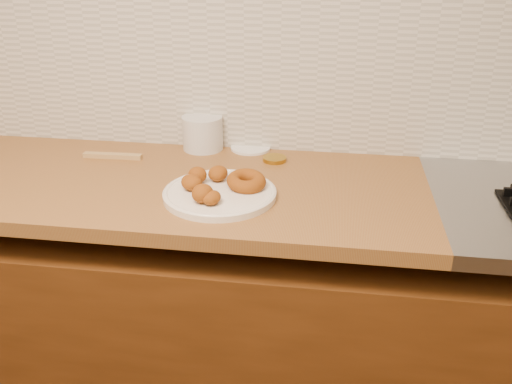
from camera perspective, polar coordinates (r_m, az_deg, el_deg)
wall_back at (r=1.70m, az=0.81°, el=19.26°), size 4.00×0.02×2.70m
base_cabinet at (r=1.78m, az=-0.74°, el=-14.40°), size 3.60×0.60×0.77m
butcher_block at (r=1.74m, az=-22.52°, el=1.44°), size 2.30×0.62×0.04m
backsplash at (r=1.70m, az=0.72°, el=14.20°), size 3.60×0.02×0.60m
donut_plate at (r=1.44m, az=-3.84°, el=-0.20°), size 0.30×0.30×0.02m
ring_donut at (r=1.44m, az=-1.05°, el=1.16°), size 0.15×0.15×0.05m
fried_dough_chunks at (r=1.43m, az=-5.52°, el=0.89°), size 0.14×0.22×0.05m
plastic_tub at (r=1.77m, az=-5.64°, el=6.21°), size 0.15×0.15×0.11m
tub_lid at (r=1.77m, az=-0.57°, el=4.67°), size 0.15×0.15×0.01m
brass_jar_lid at (r=1.67m, az=1.96°, el=3.50°), size 0.08×0.08×0.01m
wooden_utensil at (r=1.75m, az=-14.85°, el=3.70°), size 0.19×0.03×0.01m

